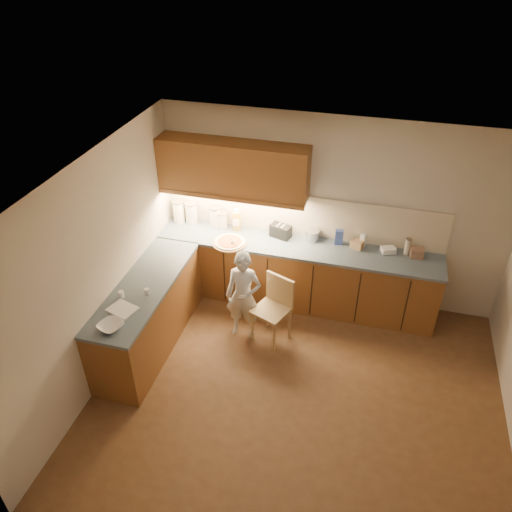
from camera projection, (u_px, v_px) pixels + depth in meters
The scene contains 24 objects.
room at pixel (305, 279), 4.69m from camera, with size 4.54×4.50×2.62m.
l_counter at pixel (248, 286), 6.57m from camera, with size 3.77×2.62×0.92m.
backsplash at pixel (302, 215), 6.62m from camera, with size 3.75×0.02×0.58m, color beige.
upper_cabinets at pixel (233, 169), 6.32m from camera, with size 1.95×0.36×0.73m.
pizza_on_board at pixel (230, 242), 6.57m from camera, with size 0.46×0.46×0.18m.
child at pixel (244, 296), 6.17m from camera, with size 0.45×0.29×1.23m, color silver.
wooden_chair at pixel (275, 305), 6.18m from camera, with size 0.52×0.52×0.89m.
mixing_bowl at pixel (111, 326), 5.22m from camera, with size 0.25×0.25×0.06m, color white.
canister_a at pixel (179, 211), 6.97m from camera, with size 0.16×0.16×0.33m.
canister_b at pixel (192, 212), 6.96m from camera, with size 0.18×0.18×0.31m.
canister_c at pixel (216, 217), 6.86m from camera, with size 0.16×0.16×0.31m.
canister_d at pixel (222, 220), 6.86m from camera, with size 0.15×0.15×0.24m.
oil_jug at pixel (237, 220), 6.79m from camera, with size 0.13×0.11×0.33m.
toaster at pixel (281, 231), 6.68m from camera, with size 0.31×0.23×0.18m.
steel_pot at pixel (312, 235), 6.62m from camera, with size 0.19×0.19×0.15m.
blue_box at pixel (339, 237), 6.52m from camera, with size 0.10×0.07×0.21m, color #34499C.
card_box_a at pixel (357, 244), 6.47m from camera, with size 0.15×0.11×0.11m, color tan.
white_bottle at pixel (363, 240), 6.47m from camera, with size 0.06×0.06×0.19m, color silver.
flat_pack at pixel (388, 250), 6.40m from camera, with size 0.18×0.13×0.07m, color white.
tall_jar at pixel (407, 246), 6.32m from camera, with size 0.07×0.07×0.23m.
card_box_b at pixel (417, 253), 6.29m from camera, with size 0.16×0.12×0.12m, color #A07456.
dough_cloth at pixel (122, 309), 5.47m from camera, with size 0.30×0.23×0.02m, color white.
spice_jar_a at pixel (121, 294), 5.64m from camera, with size 0.06×0.06×0.08m, color white.
spice_jar_b at pixel (147, 292), 5.68m from camera, with size 0.06×0.06×0.08m, color silver.
Camera 1 is at (0.53, -3.74, 4.50)m, focal length 35.00 mm.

